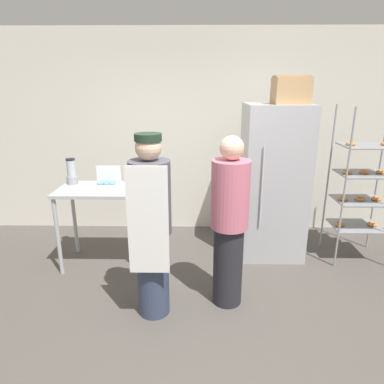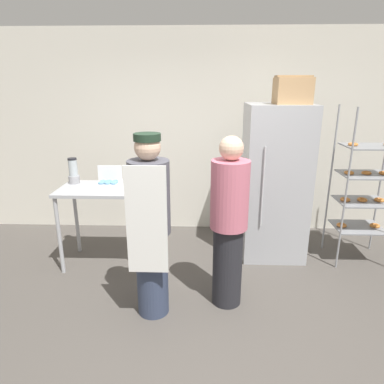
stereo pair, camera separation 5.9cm
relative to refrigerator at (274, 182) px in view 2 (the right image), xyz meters
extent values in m
plane|color=#4C4742|center=(-0.84, -1.58, -0.92)|extent=(14.00, 14.00, 0.00)
cube|color=silver|center=(-0.84, 0.83, 0.46)|extent=(6.40, 0.12, 2.77)
cube|color=#ADAFB5|center=(0.00, 0.01, 0.00)|extent=(0.74, 0.73, 1.84)
cube|color=#93959B|center=(0.00, -0.35, 0.02)|extent=(0.68, 0.02, 1.51)
cylinder|color=silver|center=(-0.20, -0.37, 0.05)|extent=(0.02, 0.02, 0.91)
cylinder|color=#93969B|center=(0.71, -0.38, -0.01)|extent=(0.02, 0.02, 1.83)
cylinder|color=#93969B|center=(0.71, 0.12, -0.01)|extent=(0.02, 0.02, 1.83)
cylinder|color=#93969B|center=(1.32, 0.12, -0.01)|extent=(0.02, 0.02, 1.83)
cube|color=gray|center=(1.01, -0.13, -0.52)|extent=(0.56, 0.46, 0.01)
torus|color=orange|center=(0.82, -0.13, -0.49)|extent=(0.11, 0.11, 0.03)
torus|color=orange|center=(1.21, -0.13, -0.49)|extent=(0.11, 0.11, 0.03)
cube|color=gray|center=(1.01, -0.13, -0.19)|extent=(0.56, 0.46, 0.01)
torus|color=orange|center=(0.82, -0.13, -0.17)|extent=(0.11, 0.11, 0.03)
torus|color=orange|center=(1.01, -0.13, -0.17)|extent=(0.11, 0.11, 0.03)
torus|color=orange|center=(1.21, -0.13, -0.17)|extent=(0.11, 0.11, 0.03)
cube|color=gray|center=(1.01, -0.13, 0.14)|extent=(0.56, 0.46, 0.01)
torus|color=orange|center=(0.82, -0.13, 0.16)|extent=(0.11, 0.11, 0.03)
torus|color=orange|center=(1.01, -0.13, 0.16)|extent=(0.11, 0.11, 0.03)
torus|color=orange|center=(1.21, -0.13, 0.16)|extent=(0.11, 0.11, 0.03)
cube|color=gray|center=(1.01, -0.13, 0.46)|extent=(0.56, 0.46, 0.01)
torus|color=orange|center=(0.82, -0.13, 0.49)|extent=(0.11, 0.11, 0.03)
cube|color=#ADAFB5|center=(-1.98, -0.33, 0.00)|extent=(1.01, 0.61, 0.04)
cylinder|color=#ADAFB5|center=(-2.44, -0.60, -0.47)|extent=(0.04, 0.04, 0.90)
cylinder|color=#ADAFB5|center=(-1.52, -0.60, -0.47)|extent=(0.04, 0.04, 0.90)
cylinder|color=#ADAFB5|center=(-2.44, -0.07, -0.47)|extent=(0.04, 0.04, 0.90)
cylinder|color=#ADAFB5|center=(-1.52, -0.07, -0.47)|extent=(0.04, 0.04, 0.90)
cube|color=white|center=(-1.93, -0.33, 0.04)|extent=(0.28, 0.18, 0.05)
cube|color=white|center=(-1.93, -0.23, 0.16)|extent=(0.28, 0.01, 0.18)
torus|color=#669EC6|center=(-2.00, -0.36, 0.08)|extent=(0.07, 0.07, 0.03)
torus|color=#669EC6|center=(-1.93, -0.36, 0.08)|extent=(0.07, 0.07, 0.03)
torus|color=#669EC6|center=(-1.86, -0.36, 0.08)|extent=(0.07, 0.07, 0.03)
torus|color=#669EC6|center=(-2.00, -0.29, 0.08)|extent=(0.07, 0.07, 0.03)
torus|color=#669EC6|center=(-1.93, -0.29, 0.08)|extent=(0.07, 0.07, 0.03)
torus|color=#669EC6|center=(-1.86, -0.29, 0.08)|extent=(0.07, 0.07, 0.03)
cylinder|color=#99999E|center=(-2.38, -0.17, 0.06)|extent=(0.13, 0.13, 0.09)
cylinder|color=#B2BCC1|center=(-2.38, -0.17, 0.20)|extent=(0.10, 0.10, 0.19)
cylinder|color=black|center=(-2.38, -0.17, 0.31)|extent=(0.10, 0.10, 0.02)
cube|color=tan|center=(0.10, -0.08, 1.06)|extent=(0.38, 0.35, 0.28)
cube|color=#A58057|center=(0.10, -0.08, 1.21)|extent=(0.38, 0.18, 0.02)
cylinder|color=#333D56|center=(-1.32, -1.26, -0.52)|extent=(0.29, 0.29, 0.81)
cylinder|color=#4C4C56|center=(-1.32, -1.26, 0.21)|extent=(0.35, 0.35, 0.64)
sphere|color=beige|center=(-1.32, -1.26, 0.64)|extent=(0.22, 0.22, 0.22)
cube|color=white|center=(-1.32, -1.45, 0.07)|extent=(0.34, 0.02, 0.92)
cylinder|color=#1E3323|center=(-1.32, -1.26, 0.72)|extent=(0.22, 0.22, 0.06)
cylinder|color=#232328|center=(-0.62, -1.09, -0.53)|extent=(0.28, 0.28, 0.79)
cylinder|color=#C6667A|center=(-0.62, -1.09, 0.18)|extent=(0.35, 0.35, 0.63)
sphere|color=beige|center=(-0.62, -1.09, 0.60)|extent=(0.21, 0.21, 0.21)
camera|label=1|loc=(-0.92, -4.00, 1.12)|focal=32.00mm
camera|label=2|loc=(-0.86, -4.00, 1.12)|focal=32.00mm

